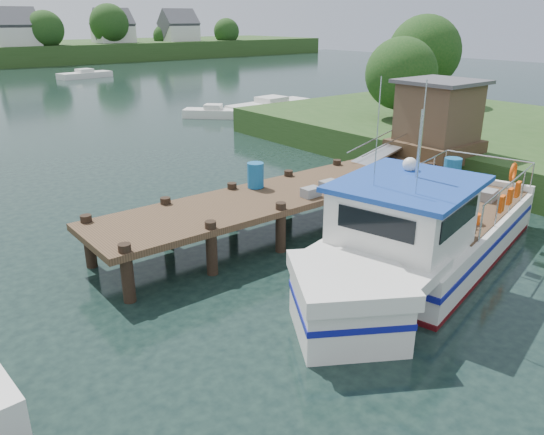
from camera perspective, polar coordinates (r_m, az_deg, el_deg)
ground_plane at (r=17.76m, az=-0.49°, el=-1.88°), size 160.00×160.00×0.00m
near_shore at (r=29.99m, az=27.15°, el=9.30°), size 16.00×30.00×7.76m
dock at (r=21.55m, az=13.37°, el=7.87°), size 16.60×3.00×4.78m
lobster_boat at (r=15.44m, az=15.74°, el=-2.20°), size 11.63×5.63×5.59m
moored_far at (r=70.13m, az=-19.48°, el=14.29°), size 6.58×3.09×1.07m
moored_b at (r=39.55m, az=-6.32°, el=11.15°), size 4.07×4.09×0.95m
moored_c at (r=41.72m, az=-0.04°, el=11.87°), size 7.59×3.28×1.16m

